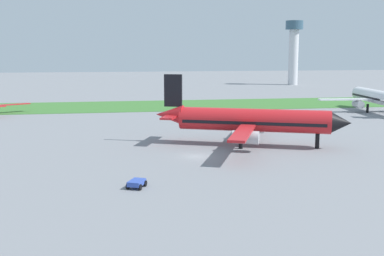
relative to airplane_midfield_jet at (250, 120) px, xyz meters
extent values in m
plane|color=gray|center=(-10.31, -6.99, -4.25)|extent=(600.00, 600.00, 0.00)
cube|color=#3D7533|center=(-10.31, 62.24, -4.21)|extent=(360.00, 28.00, 0.08)
cylinder|color=red|center=(0.61, -0.25, 0.09)|extent=(24.53, 13.07, 3.81)
cone|color=black|center=(13.42, -5.56, 0.09)|extent=(4.63, 4.78, 3.74)
cone|color=red|center=(-12.85, 5.32, 0.56)|extent=(5.80, 5.03, 3.43)
cube|color=black|center=(0.61, -0.25, -0.20)|extent=(23.28, 12.61, 0.53)
cube|color=red|center=(3.15, 7.70, -0.58)|extent=(8.61, 16.31, 0.38)
cube|color=red|center=(-3.22, -7.68, -0.58)|extent=(8.61, 16.31, 0.38)
cylinder|color=#B7BABF|center=(2.00, 4.94, -1.94)|extent=(4.65, 3.53, 2.10)
cylinder|color=#B7BABF|center=(-2.07, -4.91, -1.94)|extent=(4.65, 3.53, 2.10)
cube|color=black|center=(-12.21, 5.05, 4.77)|extent=(3.06, 1.62, 5.55)
cube|color=red|center=(-11.28, 7.30, 0.47)|extent=(3.78, 5.28, 0.31)
cube|color=red|center=(-13.14, 2.81, 0.47)|extent=(3.78, 5.28, 0.31)
cylinder|color=black|center=(10.22, -4.23, -3.03)|extent=(0.69, 0.69, 2.43)
cylinder|color=black|center=(0.15, 3.18, -3.03)|extent=(0.69, 0.69, 2.43)
cylinder|color=black|center=(-2.14, -2.36, -3.03)|extent=(0.69, 0.69, 2.43)
cube|color=red|center=(-48.74, 51.43, -2.09)|extent=(10.88, 6.79, 0.21)
cylinder|color=white|center=(45.17, 38.68, -0.28)|extent=(5.65, 23.08, 3.49)
cone|color=black|center=(46.37, 51.32, -0.28)|extent=(3.71, 3.48, 3.42)
cube|color=black|center=(45.17, 38.68, -0.54)|extent=(5.60, 21.82, 0.49)
cube|color=white|center=(37.52, 38.77, -0.89)|extent=(15.38, 3.66, 0.35)
cylinder|color=#B7BABF|center=(40.25, 38.51, -2.14)|extent=(2.27, 3.97, 1.92)
cylinder|color=black|center=(46.07, 48.16, -3.14)|extent=(0.63, 0.63, 2.22)
cylinder|color=black|center=(42.29, 37.36, -3.14)|extent=(0.63, 0.63, 2.22)
cube|color=#334FB2|center=(-20.15, -22.58, -3.62)|extent=(2.37, 2.81, 0.55)
cylinder|color=black|center=(-20.47, -21.50, -3.90)|extent=(0.52, 0.74, 0.70)
cylinder|color=black|center=(-19.11, -22.14, -3.90)|extent=(0.52, 0.74, 0.70)
cylinder|color=black|center=(-21.18, -23.03, -3.90)|extent=(0.52, 0.74, 0.70)
cylinder|color=black|center=(-19.82, -23.66, -3.90)|extent=(0.52, 0.74, 0.70)
cylinder|color=silver|center=(61.36, 139.17, 8.39)|extent=(4.40, 4.40, 25.28)
cylinder|color=#38566B|center=(61.36, 139.17, 23.03)|extent=(8.00, 8.00, 4.00)
camera|label=1|loc=(-22.97, -77.92, 11.55)|focal=45.72mm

